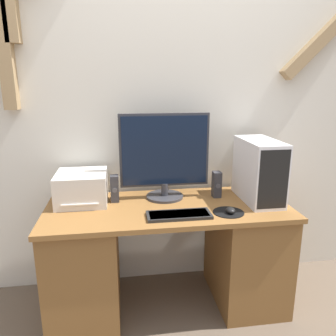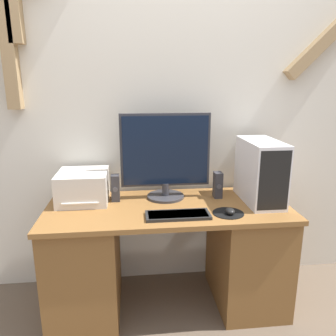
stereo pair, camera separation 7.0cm
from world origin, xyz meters
name	(u,v)px [view 1 (the left image)]	position (x,y,z in m)	size (l,w,h in m)	color
wall_back	(159,95)	(-0.01, 0.69, 1.37)	(6.40, 0.13, 2.74)	silver
desk	(168,255)	(0.00, 0.32, 0.37)	(1.51, 0.63, 0.70)	brown
monitor	(164,155)	(0.00, 0.47, 1.00)	(0.58, 0.25, 0.56)	#333338
keyboard	(179,215)	(0.04, 0.14, 0.71)	(0.37, 0.14, 0.02)	black
mousepad	(228,212)	(0.34, 0.16, 0.71)	(0.18, 0.18, 0.00)	black
mouse	(231,210)	(0.34, 0.14, 0.73)	(0.05, 0.07, 0.03)	black
computer_tower	(259,171)	(0.59, 0.34, 0.90)	(0.20, 0.42, 0.40)	white
printer	(82,188)	(-0.53, 0.46, 0.80)	(0.31, 0.32, 0.20)	beige
speaker_left	(115,189)	(-0.33, 0.45, 0.79)	(0.05, 0.07, 0.17)	#2D2D33
speaker_right	(217,184)	(0.35, 0.44, 0.79)	(0.05, 0.07, 0.17)	#2D2D33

